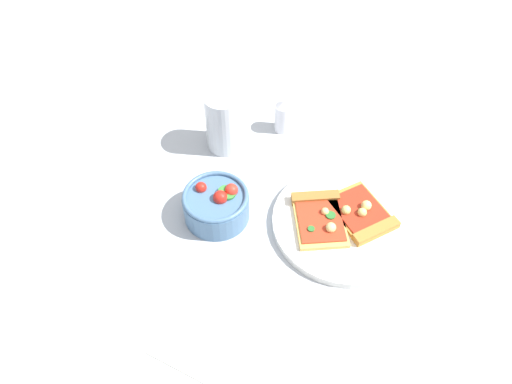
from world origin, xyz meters
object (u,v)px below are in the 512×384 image
at_px(salad_bowl, 216,204).
at_px(paper_napkin, 202,342).
at_px(plate, 345,223).
at_px(soda_glass, 224,124).
at_px(pizza_slice_near, 363,215).
at_px(pizza_slice_far, 319,216).
at_px(pepper_shaker, 283,116).

bearing_deg(salad_bowl, paper_napkin, -146.11).
bearing_deg(plate, soda_glass, 83.62).
height_order(pizza_slice_near, salad_bowl, salad_bowl).
distance_m(soda_glass, paper_napkin, 0.43).
distance_m(plate, soda_glass, 0.30).
distance_m(plate, salad_bowl, 0.23).
distance_m(salad_bowl, paper_napkin, 0.24).
bearing_deg(soda_glass, pizza_slice_far, -102.40).
distance_m(pizza_slice_near, salad_bowl, 0.26).
xyz_separation_m(salad_bowl, pepper_shaker, (0.26, 0.03, 0.01)).
relative_size(plate, pizza_slice_far, 1.78).
height_order(salad_bowl, soda_glass, soda_glass).
distance_m(pizza_slice_near, paper_napkin, 0.35).
bearing_deg(pizza_slice_near, pepper_shaker, 64.77).
bearing_deg(pizza_slice_far, pepper_shaker, 49.11).
height_order(plate, soda_glass, soda_glass).
xyz_separation_m(paper_napkin, pepper_shaker, (0.46, 0.17, 0.04)).
xyz_separation_m(pizza_slice_near, soda_glass, (0.01, 0.32, 0.04)).
relative_size(plate, salad_bowl, 2.19).
bearing_deg(salad_bowl, soda_glass, 33.94).
distance_m(pizza_slice_far, paper_napkin, 0.30).
relative_size(plate, paper_napkin, 1.97).
height_order(pizza_slice_far, soda_glass, soda_glass).
relative_size(pizza_slice_far, paper_napkin, 1.11).
bearing_deg(soda_glass, pizza_slice_near, -91.79).
distance_m(pizza_slice_far, salad_bowl, 0.18).
relative_size(plate, pizza_slice_near, 1.81).
xyz_separation_m(pizza_slice_far, soda_glass, (0.06, 0.26, 0.04)).
distance_m(pizza_slice_near, pizza_slice_far, 0.08).
xyz_separation_m(pizza_slice_far, paper_napkin, (-0.29, 0.02, -0.02)).
height_order(pizza_slice_near, paper_napkin, pizza_slice_near).
relative_size(plate, pepper_shaker, 3.43).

